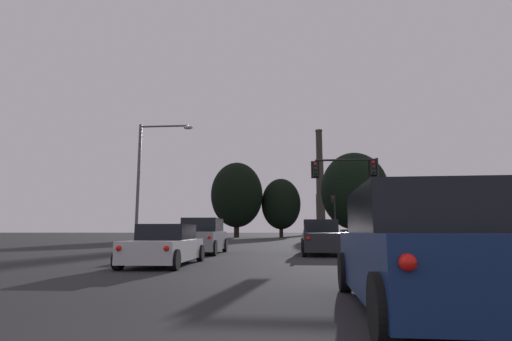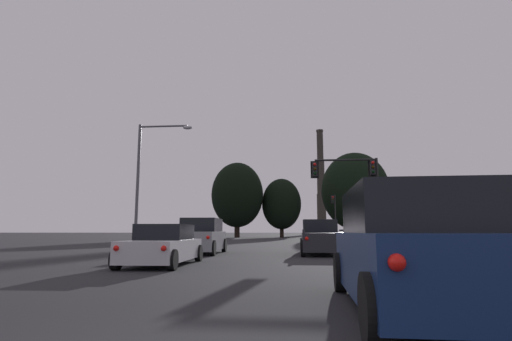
# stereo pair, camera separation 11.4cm
# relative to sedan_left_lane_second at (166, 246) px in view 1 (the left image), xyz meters

# --- Properties ---
(sedan_left_lane_second) EXTENTS (2.09, 4.74, 1.43)m
(sedan_left_lane_second) POSITION_rel_sedan_left_lane_second_xyz_m (0.00, 0.00, 0.00)
(sedan_left_lane_second) COLOR silver
(sedan_left_lane_second) RESTS_ON ground_plane
(suv_right_lane_third) EXTENTS (2.22, 4.95, 1.86)m
(suv_right_lane_third) POSITION_rel_sedan_left_lane_second_xyz_m (6.41, -7.66, 0.23)
(suv_right_lane_third) COLOR navy
(suv_right_lane_third) RESTS_ON ground_plane
(suv_left_lane_front) EXTENTS (2.24, 4.96, 1.86)m
(suv_left_lane_front) POSITION_rel_sedan_left_lane_second_xyz_m (-0.26, 7.12, 0.23)
(suv_left_lane_front) COLOR gray
(suv_left_lane_front) RESTS_ON ground_plane
(pickup_truck_right_lane_front) EXTENTS (2.24, 5.53, 1.82)m
(pickup_truck_right_lane_front) POSITION_rel_sedan_left_lane_second_xyz_m (6.05, 7.42, 0.14)
(pickup_truck_right_lane_front) COLOR #232328
(pickup_truck_right_lane_front) RESTS_ON ground_plane
(traffic_light_far_right) EXTENTS (0.78, 0.50, 6.38)m
(traffic_light_far_right) POSITION_rel_sedan_left_lane_second_xyz_m (10.50, 44.20, 3.50)
(traffic_light_far_right) COLOR black
(traffic_light_far_right) RESTS_ON ground_plane
(traffic_light_overhead_right) EXTENTS (4.80, 0.50, 6.28)m
(traffic_light_overhead_right) POSITION_rel_sedan_left_lane_second_xyz_m (9.00, 14.24, 4.10)
(traffic_light_overhead_right) COLOR black
(traffic_light_overhead_right) RESTS_ON ground_plane
(street_lamp) EXTENTS (3.68, 0.36, 8.28)m
(street_lamp) POSITION_rel_sedan_left_lane_second_xyz_m (-4.97, 11.24, 4.48)
(street_lamp) COLOR #56565B
(street_lamp) RESTS_ON ground_plane
(smokestack) EXTENTS (6.22, 6.22, 45.92)m
(smokestack) POSITION_rel_sedan_left_lane_second_xyz_m (16.92, 161.31, 17.37)
(smokestack) COLOR #2B2722
(smokestack) RESTS_ON ground_plane
(treeline_center_left) EXTENTS (9.69, 8.73, 14.00)m
(treeline_center_left) POSITION_rel_sedan_left_lane_second_xyz_m (-5.77, 59.84, 7.25)
(treeline_center_left) COLOR black
(treeline_center_left) RESTS_ON ground_plane
(treeline_far_right) EXTENTS (7.42, 6.68, 11.11)m
(treeline_far_right) POSITION_rel_sedan_left_lane_second_xyz_m (2.43, 61.95, 5.63)
(treeline_far_right) COLOR black
(treeline_far_right) RESTS_ON ground_plane
(treeline_right_mid) EXTENTS (12.95, 11.65, 16.38)m
(treeline_right_mid) POSITION_rel_sedan_left_lane_second_xyz_m (16.62, 64.32, 8.20)
(treeline_right_mid) COLOR black
(treeline_right_mid) RESTS_ON ground_plane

